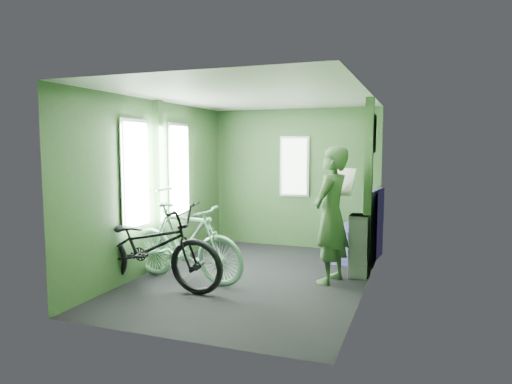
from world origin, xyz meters
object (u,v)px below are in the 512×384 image
(bicycle_black, at_px, (149,289))
(passenger, at_px, (331,215))
(waste_box, at_px, (359,245))
(bench_seat, at_px, (359,239))
(bicycle_mint, at_px, (185,281))

(bicycle_black, xyz_separation_m, passenger, (1.97, 1.01, 0.84))
(waste_box, height_order, bench_seat, bench_seat)
(bicycle_black, distance_m, bench_seat, 3.16)
(bicycle_black, distance_m, passenger, 2.37)
(bicycle_black, bearing_deg, bicycle_mint, -32.15)
(bench_seat, bearing_deg, waste_box, -75.91)
(passenger, height_order, waste_box, passenger)
(waste_box, distance_m, bench_seat, 0.90)
(waste_box, bearing_deg, bench_seat, 97.13)
(bicycle_black, distance_m, bicycle_mint, 0.48)
(bicycle_mint, relative_size, bench_seat, 1.58)
(bicycle_black, height_order, bicycle_mint, bicycle_black)
(passenger, relative_size, waste_box, 2.10)
(bicycle_mint, bearing_deg, bicycle_black, 154.14)
(bicycle_mint, distance_m, passenger, 1.99)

